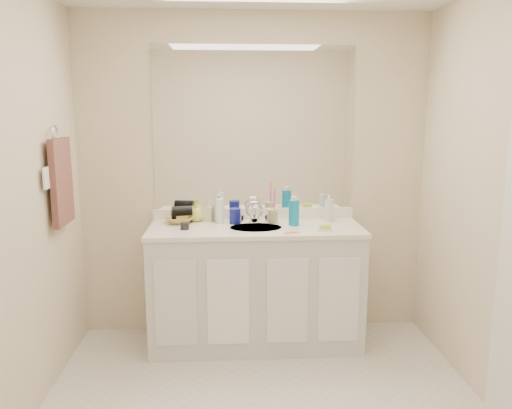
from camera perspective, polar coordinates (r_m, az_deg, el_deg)
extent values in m
cube|color=beige|center=(3.77, -0.28, 3.17)|extent=(2.60, 0.02, 2.40)
cube|color=beige|center=(1.25, 6.09, -12.98)|extent=(2.60, 0.02, 2.40)
cube|color=beige|center=(2.71, -27.25, -1.05)|extent=(0.02, 2.60, 2.40)
cube|color=silver|center=(3.69, -0.04, -9.44)|extent=(1.50, 0.55, 0.85)
cube|color=white|center=(3.56, -0.05, -2.78)|extent=(1.52, 0.57, 0.03)
cube|color=white|center=(3.80, -0.27, -1.05)|extent=(1.52, 0.03, 0.08)
cylinder|color=beige|center=(3.54, -0.03, -2.81)|extent=(0.37, 0.37, 0.02)
cylinder|color=silver|center=(3.70, -0.18, -1.14)|extent=(0.02, 0.02, 0.11)
cube|color=white|center=(3.73, -0.28, 8.65)|extent=(1.48, 0.01, 1.20)
cylinder|color=navy|center=(3.64, -2.41, -1.32)|extent=(0.10, 0.10, 0.11)
cylinder|color=tan|center=(3.66, 1.94, -1.34)|extent=(0.09, 0.09, 0.10)
cylinder|color=#FD42AC|center=(3.64, 2.10, 0.19)|extent=(0.02, 0.04, 0.22)
cylinder|color=#0E7EAE|center=(3.60, 4.36, -0.93)|extent=(0.10, 0.10, 0.18)
cylinder|color=silver|center=(3.75, 8.32, -0.65)|extent=(0.07, 0.07, 0.16)
cube|color=silver|center=(3.48, 7.87, -2.82)|extent=(0.12, 0.10, 0.01)
cube|color=#B5D734|center=(3.48, 7.88, -2.52)|extent=(0.08, 0.05, 0.03)
cube|color=#FF571A|center=(3.38, 4.08, -3.22)|extent=(0.11, 0.06, 0.00)
cylinder|color=black|center=(3.51, -8.15, -2.47)|extent=(0.08, 0.08, 0.04)
cylinder|color=white|center=(3.64, -4.15, -0.79)|extent=(0.06, 0.06, 0.18)
imported|color=white|center=(3.71, -4.19, -0.36)|extent=(0.10, 0.11, 0.21)
imported|color=beige|center=(3.74, -5.50, -0.65)|extent=(0.10, 0.10, 0.16)
imported|color=#D8D754|center=(3.74, -6.85, -0.82)|extent=(0.12, 0.12, 0.14)
imported|color=#B08E47|center=(3.70, -8.74, -1.72)|extent=(0.23, 0.23, 0.05)
cylinder|color=black|center=(3.69, -8.46, -0.73)|extent=(0.16, 0.10, 0.07)
torus|color=silver|center=(3.38, -22.02, 7.48)|extent=(0.01, 0.11, 0.11)
cube|color=#4D2D29|center=(3.40, -21.34, 2.45)|extent=(0.04, 0.32, 0.55)
cube|color=white|center=(3.21, -22.86, 2.79)|extent=(0.01, 0.08, 0.13)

